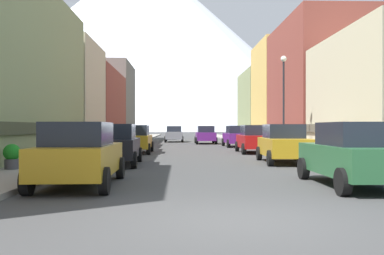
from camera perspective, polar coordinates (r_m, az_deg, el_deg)
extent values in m
plane|color=#3C3C3C|center=(7.67, 6.19, -12.32)|extent=(400.00, 400.00, 0.00)
cube|color=gray|center=(42.77, -8.76, -2.08)|extent=(2.50, 100.00, 0.15)
cube|color=gray|center=(43.07, 7.99, -2.06)|extent=(2.50, 100.00, 0.15)
cube|color=beige|center=(34.71, -18.05, 4.12)|extent=(6.50, 8.13, 8.24)
cube|color=#595444|center=(34.62, -18.05, -0.04)|extent=(6.80, 8.13, 0.50)
cube|color=brown|center=(45.58, -14.13, 2.72)|extent=(6.58, 13.74, 7.57)
cube|color=#3B1B16|center=(45.53, -14.13, -0.03)|extent=(6.88, 13.74, 0.50)
cube|color=#66605B|center=(57.77, -11.35, 3.43)|extent=(6.29, 10.70, 10.15)
cube|color=#2D2B29|center=(57.67, -11.35, -0.02)|extent=(6.59, 10.70, 0.50)
cube|color=brown|center=(37.01, 18.09, 5.51)|extent=(7.94, 11.98, 10.36)
cube|color=#3B1B16|center=(36.84, 18.09, -0.04)|extent=(8.24, 11.98, 0.50)
cube|color=#D8B259|center=(47.38, 14.57, 4.56)|extent=(9.48, 8.93, 10.77)
cube|color=brown|center=(47.23, 14.57, -0.03)|extent=(9.78, 8.93, 0.50)
cube|color=#8C9966|center=(57.35, 11.51, 2.88)|extent=(9.21, 11.23, 9.00)
cube|color=#3F442D|center=(57.27, 11.51, -0.02)|extent=(9.51, 11.23, 0.50)
cube|color=#B28419|center=(12.23, -14.86, -4.19)|extent=(1.94, 4.44, 0.80)
cube|color=#1E232D|center=(11.95, -15.11, -0.84)|extent=(1.65, 2.24, 0.64)
cylinder|color=black|center=(14.07, -17.17, -5.28)|extent=(0.24, 0.68, 0.68)
cylinder|color=black|center=(13.74, -9.67, -5.40)|extent=(0.24, 0.68, 0.68)
cylinder|color=black|center=(10.91, -21.42, -6.81)|extent=(0.24, 0.68, 0.68)
cylinder|color=black|center=(10.49, -11.76, -7.09)|extent=(0.24, 0.68, 0.68)
cube|color=black|center=(18.68, -10.28, -2.74)|extent=(1.97, 4.45, 0.80)
cube|color=#1E232D|center=(18.41, -10.37, -0.54)|extent=(1.66, 2.25, 0.64)
cylinder|color=black|center=(20.46, -12.29, -3.62)|extent=(0.24, 0.69, 0.68)
cylinder|color=black|center=(20.26, -7.13, -3.65)|extent=(0.24, 0.69, 0.68)
cylinder|color=black|center=(17.21, -13.99, -4.31)|extent=(0.24, 0.69, 0.68)
cylinder|color=black|center=(16.97, -7.85, -4.37)|extent=(0.24, 0.69, 0.68)
cube|color=#B28419|center=(27.08, -7.62, -1.88)|extent=(1.87, 4.41, 0.80)
cube|color=#1E232D|center=(26.81, -7.67, -0.36)|extent=(1.61, 2.21, 0.64)
cylinder|color=black|center=(28.83, -9.13, -2.56)|extent=(0.22, 0.68, 0.68)
cylinder|color=black|center=(28.66, -5.47, -2.58)|extent=(0.22, 0.68, 0.68)
cylinder|color=black|center=(25.56, -10.03, -2.89)|extent=(0.22, 0.68, 0.68)
cylinder|color=black|center=(25.37, -5.91, -2.91)|extent=(0.22, 0.68, 0.68)
cube|color=#265933|center=(12.55, 20.97, -4.09)|extent=(1.89, 4.42, 0.80)
cube|color=#1E232D|center=(12.29, 21.41, -0.81)|extent=(1.62, 2.22, 0.64)
cylinder|color=black|center=(13.84, 14.83, -5.36)|extent=(0.23, 0.68, 0.68)
cylinder|color=black|center=(14.45, 21.89, -5.14)|extent=(0.23, 0.68, 0.68)
cylinder|color=black|center=(10.72, 19.73, -6.94)|extent=(0.23, 0.68, 0.68)
cube|color=#B28419|center=(19.83, 12.37, -2.58)|extent=(2.05, 4.48, 0.80)
cube|color=#1E232D|center=(20.06, 12.23, -0.49)|extent=(1.70, 2.27, 0.64)
cylinder|color=black|center=(18.46, 16.19, -4.01)|extent=(0.25, 0.69, 0.68)
cylinder|color=black|center=(18.07, 10.54, -4.10)|extent=(0.25, 0.69, 0.68)
cylinder|color=black|center=(21.66, 13.90, -3.42)|extent=(0.25, 0.69, 0.68)
cylinder|color=black|center=(21.32, 9.07, -3.47)|extent=(0.25, 0.69, 0.68)
cube|color=#9E1111|center=(27.29, 8.46, -1.87)|extent=(1.90, 4.42, 0.80)
cube|color=#1E232D|center=(27.03, 8.54, -0.36)|extent=(1.63, 2.22, 0.64)
cylinder|color=black|center=(28.80, 6.11, -2.56)|extent=(0.23, 0.68, 0.68)
cylinder|color=black|center=(29.09, 9.71, -2.54)|extent=(0.23, 0.68, 0.68)
cylinder|color=black|center=(25.54, 7.02, -2.89)|extent=(0.23, 0.68, 0.68)
cylinder|color=black|center=(25.85, 11.07, -2.86)|extent=(0.23, 0.68, 0.68)
cube|color=#591E72|center=(35.59, 6.06, -1.43)|extent=(1.93, 4.44, 0.80)
cube|color=#1E232D|center=(35.33, 6.12, -0.27)|extent=(1.65, 2.23, 0.64)
cylinder|color=black|center=(37.10, 4.25, -1.99)|extent=(0.23, 0.68, 0.68)
cylinder|color=black|center=(37.38, 7.05, -1.97)|extent=(0.23, 0.68, 0.68)
cylinder|color=black|center=(33.83, 4.96, -2.18)|extent=(0.23, 0.68, 0.68)
cylinder|color=black|center=(34.13, 8.02, -2.16)|extent=(0.23, 0.68, 0.68)
cube|color=#591E72|center=(42.14, 1.83, -1.20)|extent=(1.84, 4.40, 0.80)
cube|color=#1E232D|center=(41.88, 1.85, -0.22)|extent=(1.60, 2.20, 0.64)
cylinder|color=black|center=(43.75, 0.49, -1.68)|extent=(0.22, 0.68, 0.68)
cylinder|color=black|center=(43.86, 2.90, -1.68)|extent=(0.22, 0.68, 0.68)
cylinder|color=black|center=(40.45, 0.68, -1.82)|extent=(0.22, 0.68, 0.68)
cylinder|color=black|center=(40.57, 3.27, -1.81)|extent=(0.22, 0.68, 0.68)
cube|color=slate|center=(47.28, -2.44, -1.07)|extent=(1.84, 4.40, 0.80)
cube|color=#1E232D|center=(47.52, -2.44, -0.20)|extent=(1.60, 2.20, 0.64)
cylinder|color=black|center=(45.64, -1.31, -1.61)|extent=(0.22, 0.68, 0.68)
cylinder|color=black|center=(45.66, -3.62, -1.61)|extent=(0.22, 0.68, 0.68)
cylinder|color=black|center=(48.94, -1.34, -1.50)|extent=(0.22, 0.68, 0.68)
cylinder|color=black|center=(48.96, -3.49, -1.50)|extent=(0.22, 0.68, 0.68)
cylinder|color=#4C5156|center=(18.39, 21.96, -3.22)|extent=(0.56, 0.56, 0.90)
cylinder|color=#2D2D33|center=(18.37, 21.96, -1.69)|extent=(0.59, 0.59, 0.08)
cylinder|color=#4C4C51|center=(16.38, -23.18, -4.57)|extent=(0.51, 0.51, 0.36)
sphere|color=#1F8821|center=(16.35, -23.18, -3.11)|extent=(0.60, 0.60, 0.60)
cylinder|color=brown|center=(19.05, 20.75, -2.19)|extent=(0.36, 0.36, 1.51)
sphere|color=tan|center=(19.03, 20.75, 0.44)|extent=(0.24, 0.24, 0.24)
cylinder|color=brown|center=(30.20, 12.21, -1.38)|extent=(0.36, 0.36, 1.50)
sphere|color=tan|center=(30.19, 12.21, 0.27)|extent=(0.24, 0.24, 0.24)
cylinder|color=#333338|center=(33.83, -10.63, -1.31)|extent=(0.36, 0.36, 1.40)
sphere|color=tan|center=(33.82, -10.63, 0.06)|extent=(0.22, 0.22, 0.22)
cylinder|color=black|center=(26.35, 12.29, 2.76)|extent=(0.12, 0.12, 5.50)
sphere|color=white|center=(26.65, 12.29, 9.07)|extent=(0.36, 0.36, 0.36)
cone|color=silver|center=(273.97, -6.71, 11.58)|extent=(241.41, 241.41, 113.04)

